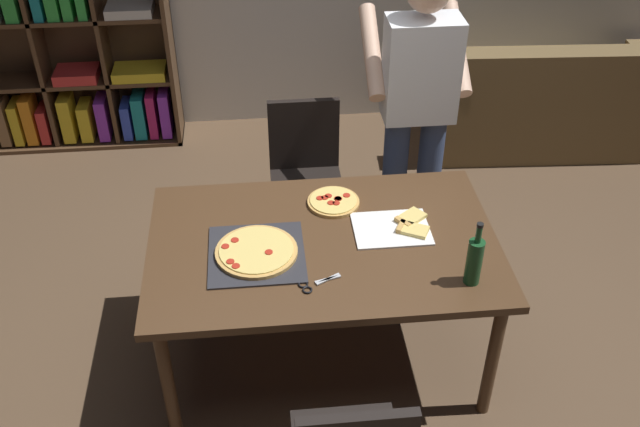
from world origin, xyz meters
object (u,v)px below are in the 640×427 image
(couch, at_px, (549,105))
(pepperoni_pizza_on_tray, at_px, (256,252))
(wine_bottle, at_px, (474,260))
(kitchen_scissors, at_px, (313,284))
(person_serving_pizza, at_px, (417,107))
(dining_table, at_px, (323,253))
(second_pizza_plain, at_px, (333,202))
(chair_far_side, at_px, (306,167))
(bookshelf, at_px, (65,22))

(couch, distance_m, pepperoni_pizza_on_tray, 3.05)
(wine_bottle, distance_m, kitchen_scissors, 0.69)
(kitchen_scissors, bearing_deg, couch, 49.22)
(couch, bearing_deg, person_serving_pizza, -137.46)
(couch, xyz_separation_m, pepperoni_pizza_on_tray, (-2.21, -2.05, 0.46))
(dining_table, height_order, person_serving_pizza, person_serving_pizza)
(kitchen_scissors, height_order, second_pizza_plain, second_pizza_plain)
(chair_far_side, bearing_deg, couch, 27.31)
(dining_table, xyz_separation_m, pepperoni_pizza_on_tray, (-0.31, -0.07, 0.08))
(dining_table, xyz_separation_m, chair_far_side, (0.00, 1.01, -0.17))
(bookshelf, xyz_separation_m, person_serving_pizza, (2.15, -1.59, 0.07))
(person_serving_pizza, relative_size, second_pizza_plain, 6.75)
(dining_table, bearing_deg, bookshelf, 123.22)
(couch, xyz_separation_m, kitchen_scissors, (-1.97, -2.28, 0.45))
(wine_bottle, bearing_deg, pepperoni_pizza_on_tray, 163.50)
(bookshelf, distance_m, kitchen_scissors, 3.06)
(wine_bottle, distance_m, second_pizza_plain, 0.83)
(bookshelf, bearing_deg, person_serving_pizza, -36.53)
(chair_far_side, xyz_separation_m, wine_bottle, (0.61, -1.35, 0.36))
(couch, bearing_deg, chair_far_side, -152.69)
(bookshelf, distance_m, pepperoni_pizza_on_tray, 2.75)
(person_serving_pizza, bearing_deg, wine_bottle, -89.01)
(person_serving_pizza, bearing_deg, chair_far_side, 159.51)
(couch, height_order, pepperoni_pizza_on_tray, couch)
(bookshelf, height_order, kitchen_scissors, bookshelf)
(wine_bottle, bearing_deg, kitchen_scissors, 176.30)
(bookshelf, relative_size, person_serving_pizza, 1.11)
(bookshelf, xyz_separation_m, pepperoni_pizza_on_tray, (1.24, -2.44, -0.16))
(pepperoni_pizza_on_tray, bearing_deg, dining_table, 12.28)
(pepperoni_pizza_on_tray, distance_m, second_pizza_plain, 0.53)
(pepperoni_pizza_on_tray, bearing_deg, bookshelf, 116.99)
(pepperoni_pizza_on_tray, bearing_deg, second_pizza_plain, 42.54)
(couch, height_order, bookshelf, bookshelf)
(couch, distance_m, bookshelf, 3.53)
(chair_far_side, distance_m, kitchen_scissors, 1.33)
(chair_far_side, relative_size, wine_bottle, 2.85)
(kitchen_scissors, bearing_deg, dining_table, 76.09)
(dining_table, height_order, bookshelf, bookshelf)
(couch, height_order, wine_bottle, wine_bottle)
(person_serving_pizza, relative_size, kitchen_scissors, 8.86)
(person_serving_pizza, height_order, kitchen_scissors, person_serving_pizza)
(pepperoni_pizza_on_tray, distance_m, kitchen_scissors, 0.33)
(bookshelf, relative_size, second_pizza_plain, 7.52)
(chair_far_side, height_order, person_serving_pizza, person_serving_pizza)
(couch, height_order, kitchen_scissors, couch)
(bookshelf, relative_size, pepperoni_pizza_on_tray, 4.49)
(wine_bottle, bearing_deg, couch, 61.05)
(couch, bearing_deg, wine_bottle, -118.95)
(person_serving_pizza, relative_size, pepperoni_pizza_on_tray, 4.03)
(couch, relative_size, wine_bottle, 5.53)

